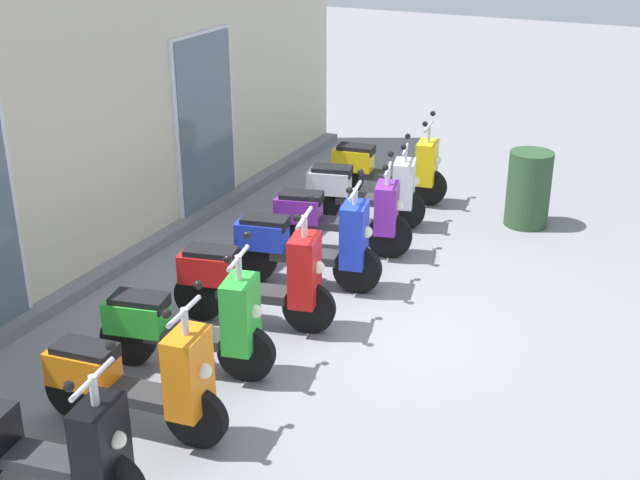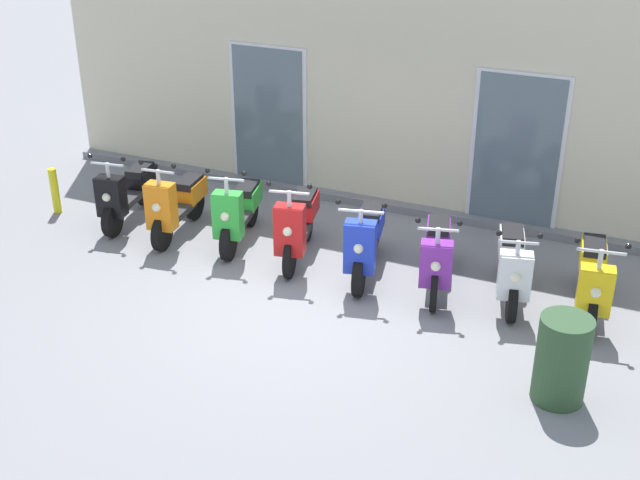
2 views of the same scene
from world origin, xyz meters
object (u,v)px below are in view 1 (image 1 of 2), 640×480
scooter_orange (136,379)px  scooter_yellow (388,167)px  scooter_white (365,189)px  trash_bin (529,189)px  scooter_red (257,277)px  scooter_black (37,445)px  scooter_green (189,324)px  scooter_purple (340,215)px  scooter_blue (308,244)px

scooter_orange → scooter_yellow: bearing=1.7°
scooter_white → trash_bin: 2.01m
scooter_red → trash_bin: size_ratio=1.68×
scooter_white → scooter_yellow: scooter_yellow is taller
scooter_black → scooter_yellow: scooter_black is taller
trash_bin → scooter_yellow: bearing=88.1°
scooter_red → scooter_white: bearing=1.8°
scooter_green → scooter_red: 0.97m
scooter_green → scooter_orange: bearing=-171.3°
scooter_green → scooter_purple: (2.87, -0.12, 0.01)m
scooter_black → trash_bin: bearing=-15.8°
scooter_black → scooter_orange: (0.92, -0.13, 0.03)m
scooter_white → scooter_red: bearing=-178.2°
scooter_yellow → trash_bin: 1.88m
scooter_orange → trash_bin: 5.84m
scooter_purple → trash_bin: 2.49m
scooter_green → scooter_red: (0.96, -0.13, 0.05)m
scooter_blue → trash_bin: size_ratio=1.72×
scooter_yellow → scooter_purple: bearing=-175.3°
trash_bin → scooter_green: bearing=158.4°
scooter_green → scooter_yellow: size_ratio=0.98×
scooter_white → trash_bin: (0.88, -1.81, 0.00)m
scooter_orange → scooter_blue: scooter_orange is taller
scooter_red → scooter_yellow: (3.77, 0.16, -0.05)m
scooter_white → scooter_blue: bearing=-175.7°
scooter_yellow → scooter_black: bearing=-179.7°
scooter_white → trash_bin: bearing=-64.1°
scooter_green → scooter_white: size_ratio=1.04×
scooter_red → scooter_blue: 0.98m
scooter_red → scooter_blue: (0.98, -0.05, -0.03)m
scooter_red → scooter_purple: size_ratio=0.96×
scooter_red → scooter_yellow: size_ratio=0.98×
scooter_black → scooter_yellow: bearing=0.3°
scooter_orange → scooter_purple: size_ratio=0.95×
scooter_green → scooter_white: scooter_green is taller
scooter_red → scooter_purple: (1.91, 0.00, -0.05)m
scooter_orange → scooter_blue: bearing=-0.7°
scooter_blue → scooter_purple: 0.93m
scooter_green → scooter_purple: size_ratio=0.96×
scooter_black → scooter_blue: size_ratio=0.98×
scooter_black → scooter_purple: size_ratio=0.97×
scooter_black → scooter_orange: size_ratio=1.02×
scooter_orange → scooter_purple: scooter_orange is taller
scooter_green → trash_bin: bearing=-21.6°
scooter_red → scooter_black: bearing=177.6°
scooter_green → scooter_white: 3.80m
scooter_purple → scooter_yellow: bearing=4.7°
scooter_orange → scooter_white: 4.71m
scooter_green → scooter_yellow: bearing=0.3°
scooter_black → scooter_orange: bearing=-8.0°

